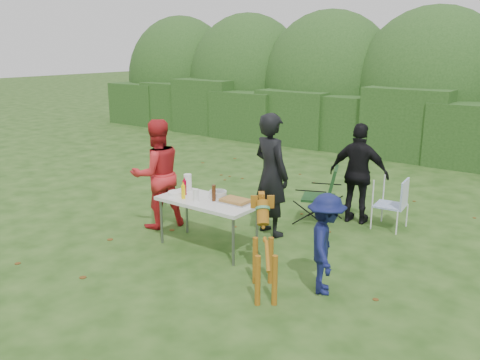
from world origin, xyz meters
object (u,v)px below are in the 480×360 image
Objects in this scene: mustard_bottle at (183,192)px; beer_bottle at (214,193)px; folding_table at (208,203)px; paper_towel_roll at (188,182)px; lawn_chair at (390,203)px; dog at (265,253)px; camping_chair at (318,194)px; ketchup_bottle at (185,188)px; child at (326,244)px; person_red_jacket at (157,174)px; person_black_puffy at (359,174)px; person_cook at (271,175)px.

beer_bottle is at bearing 22.16° from mustard_bottle.
paper_towel_roll is (-0.56, 0.19, 0.18)m from folding_table.
lawn_chair reaches higher than folding_table.
beer_bottle reaches higher than mustard_bottle.
dog is 4.28× the size of paper_towel_roll.
camping_chair reaches higher than lawn_chair.
dog is at bearing -25.26° from folding_table.
beer_bottle is (0.55, 0.02, 0.01)m from ketchup_bottle.
mustard_bottle is at bearing 60.37° from child.
person_red_jacket reaches higher than folding_table.
child is 1.27× the size of camping_chair.
mustard_bottle is 0.91× the size of ketchup_bottle.
camping_chair is at bearing 29.67° from person_black_puffy.
person_red_jacket is 8.89× the size of mustard_bottle.
lawn_chair is 3.85× the size of ketchup_bottle.
beer_bottle is (1.36, -0.21, -0.03)m from person_red_jacket.
folding_table is at bearing 55.62° from child.
person_black_puffy reaches higher than child.
paper_towel_roll is (-0.23, 0.35, 0.03)m from mustard_bottle.
camping_chair is 2.10m from beer_bottle.
ketchup_bottle reaches higher than mustard_bottle.
person_cook reaches higher than person_black_puffy.
ketchup_bottle is 0.22m from paper_towel_roll.
folding_table is 2.70m from person_black_puffy.
dog is 1.90m from mustard_bottle.
person_red_jacket is 3.82m from lawn_chair.
lawn_chair is (1.42, 1.37, -0.54)m from person_cook.
child is at bearing 159.93° from person_cook.
person_red_jacket reaches higher than paper_towel_roll.
person_cook is 1.98× the size of camping_chair.
dog is 5.05× the size of ketchup_bottle.
folding_table is 3.04m from lawn_chair.
paper_towel_roll reaches higher than beer_bottle.
person_cook is 1.08× the size of person_red_jacket.
dog is (1.06, -1.74, -0.44)m from person_cook.
camping_chair is 1.15× the size of lawn_chair.
folding_table is 1.30m from person_red_jacket.
mustard_bottle is 0.42m from paper_towel_roll.
dog is (0.19, -3.06, -0.32)m from person_black_puffy.
ketchup_bottle is at bearing 97.71° from person_red_jacket.
camping_chair is (-0.53, -0.39, -0.36)m from person_black_puffy.
lawn_chair is 3.30m from paper_towel_roll.
beer_bottle is at bearing 91.54° from person_cook.
person_cook is 8.04× the size of beer_bottle.
mustard_bottle is (-0.73, -1.21, -0.12)m from person_cook.
child is 1.94m from beer_bottle.
folding_table is 0.47m from ketchup_bottle.
person_cook is (0.41, 1.04, 0.28)m from folding_table.
person_cook is at bearing 73.61° from beer_bottle.
camping_chair is at bearing 63.12° from mustard_bottle.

